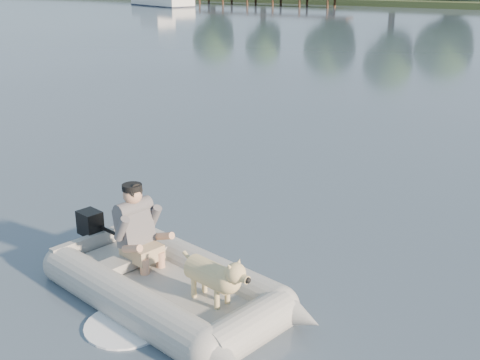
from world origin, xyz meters
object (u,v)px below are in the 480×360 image
Objects in this scene: dinghy at (169,256)px; dog at (210,278)px; man at (135,224)px; dock at (268,0)px.

dinghy reaches higher than dog.
man is 1.16× the size of dog.
dinghy is 0.70m from man.
dinghy is at bearing -62.78° from dock.
man is (26.22, -52.03, 0.23)m from dock.
dog is (27.49, -52.32, -0.02)m from dock.
man reaches higher than dog.
dog is (0.62, -0.09, -0.07)m from dinghy.
dock is at bearing 129.29° from man.
dock is 59.10m from dog.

